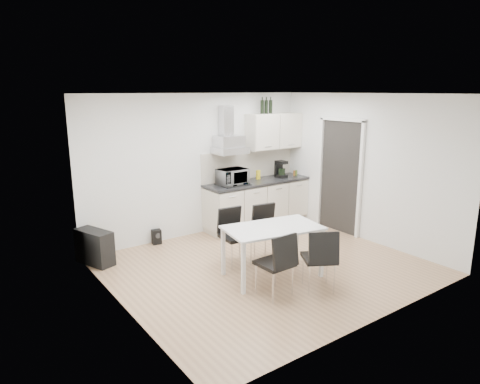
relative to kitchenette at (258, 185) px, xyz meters
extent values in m
plane|color=tan|center=(-1.18, -1.73, -0.83)|extent=(4.50, 4.50, 0.00)
cube|color=white|center=(-1.18, 0.27, 0.47)|extent=(4.50, 0.10, 2.60)
cube|color=white|center=(-1.18, -3.73, 0.47)|extent=(4.50, 0.10, 2.60)
cube|color=white|center=(-3.43, -1.73, 0.47)|extent=(0.10, 4.00, 2.60)
cube|color=white|center=(1.07, -1.73, 0.47)|extent=(0.10, 4.00, 2.60)
plane|color=white|center=(-1.18, -1.73, 1.77)|extent=(4.50, 4.50, 0.00)
cube|color=white|center=(1.03, -1.18, 0.22)|extent=(0.08, 1.04, 2.10)
cube|color=beige|center=(-0.03, 0.01, -0.78)|extent=(2.16, 0.52, 0.10)
cube|color=beige|center=(-0.03, -0.03, -0.35)|extent=(2.20, 0.60, 0.76)
cube|color=#242427|center=(-0.03, -0.04, 0.07)|extent=(2.22, 0.64, 0.04)
cube|color=beige|center=(-0.03, 0.25, 0.38)|extent=(2.20, 0.02, 0.58)
cube|color=beige|center=(0.47, 0.09, 1.02)|extent=(1.20, 0.35, 0.70)
cube|color=silver|center=(-0.63, 0.05, 0.82)|extent=(0.60, 0.46, 0.30)
cube|color=silver|center=(-0.63, 0.16, 1.27)|extent=(0.22, 0.20, 0.55)
imported|color=silver|center=(-0.64, -0.05, 0.27)|extent=(0.55, 0.31, 0.37)
cube|color=yellow|center=(0.07, 0.07, 0.18)|extent=(0.08, 0.04, 0.18)
cylinder|color=brown|center=(0.90, -0.08, 0.14)|extent=(0.04, 0.04, 0.11)
cylinder|color=#4C6626|center=(0.96, -0.08, 0.14)|extent=(0.04, 0.04, 0.11)
cylinder|color=black|center=(0.17, 0.09, 1.53)|extent=(0.07, 0.07, 0.32)
cylinder|color=black|center=(0.27, 0.09, 1.53)|extent=(0.07, 0.07, 0.32)
cylinder|color=black|center=(0.38, 0.09, 1.53)|extent=(0.07, 0.07, 0.32)
cube|color=white|center=(-1.32, -2.05, -0.10)|extent=(1.47, 1.01, 0.03)
cube|color=white|center=(-2.00, -2.27, -0.47)|extent=(0.06, 0.06, 0.72)
cube|color=white|center=(-0.77, -2.50, -0.47)|extent=(0.06, 0.06, 0.72)
cube|color=white|center=(-1.88, -1.61, -0.47)|extent=(0.06, 0.06, 0.72)
cube|color=white|center=(-0.64, -1.83, -0.47)|extent=(0.06, 0.06, 0.72)
cube|color=black|center=(-3.28, -0.08, -0.56)|extent=(0.47, 0.70, 0.54)
cube|color=gold|center=(-3.14, -0.08, -0.36)|extent=(0.21, 0.55, 0.09)
cube|color=black|center=(-2.12, 0.17, -0.70)|extent=(0.18, 0.16, 0.26)
camera|label=1|loc=(-5.09, -6.50, 1.82)|focal=32.00mm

